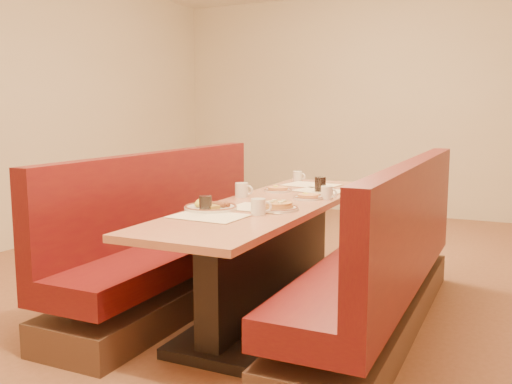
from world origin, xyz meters
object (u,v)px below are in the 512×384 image
at_px(booth_right, 383,273).
at_px(soda_tumbler_near, 205,205).
at_px(coffee_mug_d, 298,176).
at_px(coffee_mug_a, 259,206).
at_px(diner_table, 272,258).
at_px(pancake_plate, 277,207).
at_px(coffee_mug_b, 242,190).
at_px(eggs_plate, 210,207).
at_px(coffee_mug_c, 327,192).
at_px(booth_left, 179,249).
at_px(soda_tumbler_mid, 320,185).

xyz_separation_m(booth_right, soda_tumbler_near, (-0.93, -0.53, 0.44)).
bearing_deg(coffee_mug_d, coffee_mug_a, -78.73).
relative_size(diner_table, pancake_plate, 9.73).
relative_size(coffee_mug_b, soda_tumbler_near, 1.28).
xyz_separation_m(eggs_plate, coffee_mug_c, (0.51, 0.70, 0.03)).
bearing_deg(coffee_mug_a, soda_tumbler_near, 174.40).
xyz_separation_m(coffee_mug_b, coffee_mug_d, (0.03, 0.99, -0.01)).
bearing_deg(booth_left, coffee_mug_b, 13.35).
xyz_separation_m(booth_left, eggs_plate, (0.51, -0.42, 0.41)).
xyz_separation_m(eggs_plate, soda_tumbler_near, (0.03, -0.11, 0.03)).
xyz_separation_m(pancake_plate, coffee_mug_b, (-0.42, 0.37, 0.03)).
distance_m(coffee_mug_b, soda_tumbler_mid, 0.61).
distance_m(coffee_mug_b, coffee_mug_c, 0.58).
relative_size(diner_table, eggs_plate, 7.81).
relative_size(booth_left, eggs_plate, 7.81).
xyz_separation_m(coffee_mug_a, coffee_mug_c, (0.18, 0.72, -0.00)).
height_order(coffee_mug_a, coffee_mug_b, coffee_mug_b).
bearing_deg(eggs_plate, booth_left, 140.01).
relative_size(booth_left, coffee_mug_d, 22.59).
height_order(booth_right, coffee_mug_b, booth_right).
bearing_deg(coffee_mug_a, eggs_plate, 154.38).
distance_m(coffee_mug_d, soda_tumbler_mid, 0.66).
distance_m(eggs_plate, soda_tumbler_mid, 1.05).
relative_size(eggs_plate, coffee_mug_a, 2.69).
height_order(booth_right, coffee_mug_d, booth_right).
height_order(diner_table, booth_left, booth_left).
bearing_deg(coffee_mug_a, coffee_mug_b, 102.32).
height_order(coffee_mug_b, soda_tumbler_near, soda_tumbler_near).
distance_m(pancake_plate, coffee_mug_d, 1.42).
relative_size(booth_left, soda_tumbler_near, 24.41).
bearing_deg(booth_right, soda_tumbler_near, -150.04).
relative_size(coffee_mug_a, soda_tumbler_mid, 1.05).
height_order(pancake_plate, coffee_mug_d, coffee_mug_d).
relative_size(eggs_plate, coffee_mug_d, 2.89).
xyz_separation_m(booth_left, pancake_plate, (0.88, -0.26, 0.41)).
relative_size(booth_left, soda_tumbler_mid, 22.11).
relative_size(soda_tumbler_near, soda_tumbler_mid, 0.91).
distance_m(coffee_mug_c, coffee_mug_d, 0.98).
xyz_separation_m(pancake_plate, coffee_mug_c, (0.14, 0.53, 0.03)).
bearing_deg(coffee_mug_d, eggs_plate, -90.90).
relative_size(coffee_mug_a, coffee_mug_b, 0.91).
bearing_deg(soda_tumbler_mid, soda_tumbler_near, -106.58).
distance_m(booth_left, pancake_plate, 1.00).
bearing_deg(diner_table, coffee_mug_c, 44.05).
distance_m(booth_left, coffee_mug_a, 1.04).
bearing_deg(soda_tumbler_mid, coffee_mug_b, -131.86).
height_order(booth_left, soda_tumbler_mid, booth_left).
distance_m(diner_table, booth_left, 0.73).
bearing_deg(soda_tumbler_mid, coffee_mug_a, -91.49).
xyz_separation_m(diner_table, soda_tumbler_near, (-0.19, -0.53, 0.43)).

